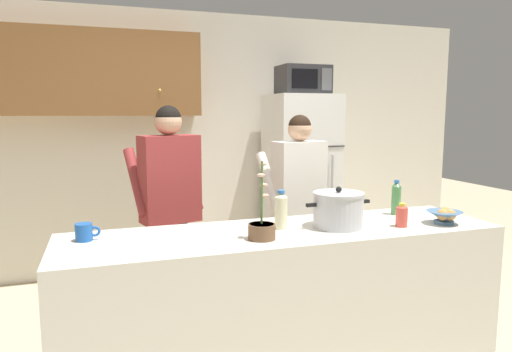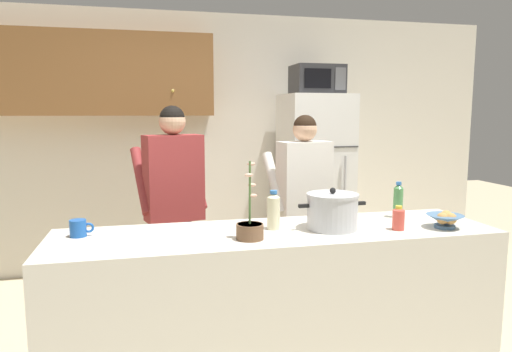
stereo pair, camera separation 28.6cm
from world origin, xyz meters
name	(u,v)px [view 2 (the right image)]	position (x,y,z in m)	size (l,w,h in m)	color
back_wall_unit	(191,128)	(-0.28, 2.25, 1.45)	(6.00, 0.48, 2.60)	silver
kitchen_island	(277,306)	(0.00, 0.00, 0.46)	(2.59, 0.68, 0.92)	silver
refrigerator	(314,184)	(0.91, 1.85, 0.89)	(0.64, 0.68, 1.78)	white
microwave	(317,80)	(0.91, 1.83, 1.92)	(0.48, 0.37, 0.28)	#2D2D30
person_near_pot	(174,190)	(-0.55, 0.92, 1.03)	(0.58, 0.51, 1.66)	black
person_by_sink	(303,192)	(0.46, 0.86, 0.98)	(0.53, 0.47, 1.59)	#33384C
cooking_pot	(332,211)	(0.33, -0.03, 1.03)	(0.42, 0.31, 0.25)	silver
coffee_mug	(79,228)	(-1.11, 0.13, 0.97)	(0.13, 0.09, 0.10)	#1E59B2
bread_bowl	(445,220)	(0.99, -0.17, 0.97)	(0.22, 0.22, 0.10)	#4C7299
bottle_near_edge	(398,200)	(0.87, 0.16, 1.03)	(0.06, 0.06, 0.24)	#4C8C4C
bottle_mid_counter	(273,210)	(-0.01, 0.04, 1.03)	(0.08, 0.08, 0.23)	beige
bottle_far_corner	(398,218)	(0.70, -0.14, 0.99)	(0.07, 0.07, 0.14)	#D84C3F
potted_orchid	(250,228)	(-0.20, -0.14, 0.98)	(0.15, 0.15, 0.43)	brown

